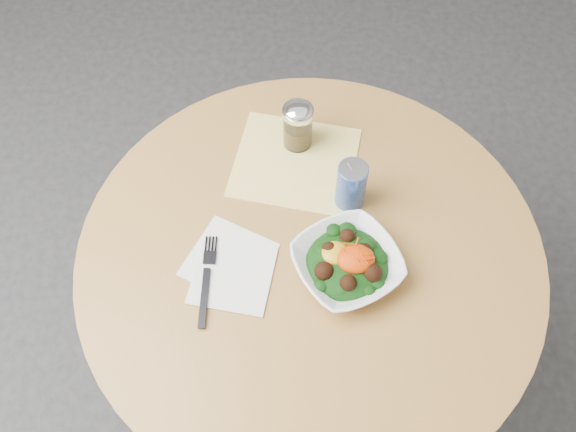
# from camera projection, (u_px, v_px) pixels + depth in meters

# --- Properties ---
(ground) EXTENTS (6.00, 6.00, 0.00)m
(ground) POSITION_uv_depth(u_px,v_px,m) (303.00, 373.00, 1.87)
(ground) COLOR #2A2A2C
(ground) RESTS_ON ground
(table) EXTENTS (0.90, 0.90, 0.75)m
(table) POSITION_uv_depth(u_px,v_px,m) (308.00, 294.00, 1.40)
(table) COLOR black
(table) RESTS_ON ground
(cloth_napkin) EXTENTS (0.30, 0.29, 0.00)m
(cloth_napkin) POSITION_uv_depth(u_px,v_px,m) (295.00, 162.00, 1.34)
(cloth_napkin) COLOR yellow
(cloth_napkin) RESTS_ON table
(paper_napkins) EXTENTS (0.20, 0.23, 0.00)m
(paper_napkins) POSITION_uv_depth(u_px,v_px,m) (231.00, 267.00, 1.21)
(paper_napkins) COLOR white
(paper_napkins) RESTS_ON table
(salad_bowl) EXTENTS (0.25, 0.25, 0.07)m
(salad_bowl) POSITION_uv_depth(u_px,v_px,m) (347.00, 263.00, 1.19)
(salad_bowl) COLOR white
(salad_bowl) RESTS_ON table
(fork) EXTENTS (0.04, 0.19, 0.00)m
(fork) POSITION_uv_depth(u_px,v_px,m) (207.00, 277.00, 1.19)
(fork) COLOR black
(fork) RESTS_ON table
(spice_shaker) EXTENTS (0.06, 0.06, 0.12)m
(spice_shaker) POSITION_uv_depth(u_px,v_px,m) (298.00, 125.00, 1.32)
(spice_shaker) COLOR silver
(spice_shaker) RESTS_ON table
(beverage_can) EXTENTS (0.06, 0.06, 0.11)m
(beverage_can) POSITION_uv_depth(u_px,v_px,m) (351.00, 185.00, 1.24)
(beverage_can) COLOR #0D2997
(beverage_can) RESTS_ON table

